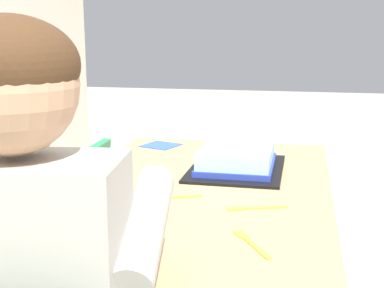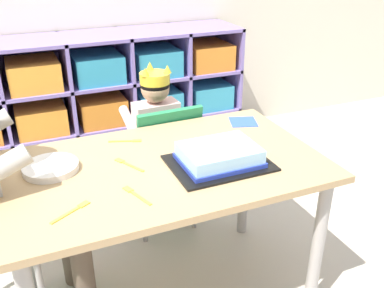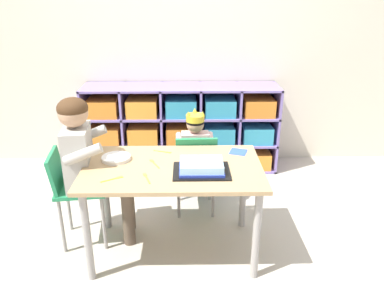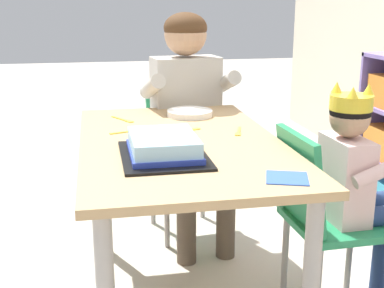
{
  "view_description": "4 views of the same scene",
  "coord_description": "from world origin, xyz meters",
  "px_view_note": "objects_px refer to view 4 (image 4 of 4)",
  "views": [
    {
      "loc": [
        -1.26,
        -0.26,
        1.02
      ],
      "look_at": [
        0.06,
        0.02,
        0.73
      ],
      "focal_mm": 48.9,
      "sensor_mm": 36.0,
      "label": 1
    },
    {
      "loc": [
        -0.43,
        -1.28,
        1.36
      ],
      "look_at": [
        0.1,
        -0.03,
        0.71
      ],
      "focal_mm": 40.4,
      "sensor_mm": 36.0,
      "label": 2
    },
    {
      "loc": [
        0.09,
        -2.16,
        1.67
      ],
      "look_at": [
        0.12,
        0.04,
        0.77
      ],
      "focal_mm": 35.46,
      "sensor_mm": 36.0,
      "label": 3
    },
    {
      "loc": [
        1.69,
        -0.28,
        1.1
      ],
      "look_at": [
        0.14,
        0.01,
        0.66
      ],
      "focal_mm": 48.62,
      "sensor_mm": 36.0,
      "label": 4
    }
  ],
  "objects_px": {
    "classroom_chair_blue": "(323,212)",
    "fork_by_napkin": "(123,120)",
    "child_with_crown": "(357,176)",
    "paper_plate_stack": "(190,113)",
    "fork_scattered_mid_table": "(130,131)",
    "classroom_chair_adult_side": "(183,144)",
    "fork_beside_plate_stack": "(238,132)",
    "fork_at_table_front_edge": "(186,131)",
    "birthday_cake_on_tray": "(163,147)",
    "activity_table": "(180,163)",
    "adult_helper_seated": "(190,104)"
  },
  "relations": [
    {
      "from": "classroom_chair_blue",
      "to": "adult_helper_seated",
      "type": "relative_size",
      "value": 0.65
    },
    {
      "from": "activity_table",
      "to": "adult_helper_seated",
      "type": "distance_m",
      "value": 0.59
    },
    {
      "from": "paper_plate_stack",
      "to": "fork_by_napkin",
      "type": "height_order",
      "value": "paper_plate_stack"
    },
    {
      "from": "activity_table",
      "to": "paper_plate_stack",
      "type": "distance_m",
      "value": 0.4
    },
    {
      "from": "paper_plate_stack",
      "to": "child_with_crown",
      "type": "bearing_deg",
      "value": 42.43
    },
    {
      "from": "classroom_chair_adult_side",
      "to": "birthday_cake_on_tray",
      "type": "xyz_separation_m",
      "value": [
        0.85,
        -0.21,
        0.24
      ]
    },
    {
      "from": "birthday_cake_on_tray",
      "to": "fork_scattered_mid_table",
      "type": "height_order",
      "value": "birthday_cake_on_tray"
    },
    {
      "from": "child_with_crown",
      "to": "paper_plate_stack",
      "type": "xyz_separation_m",
      "value": [
        -0.53,
        -0.48,
        0.13
      ]
    },
    {
      "from": "paper_plate_stack",
      "to": "fork_at_table_front_edge",
      "type": "distance_m",
      "value": 0.26
    },
    {
      "from": "activity_table",
      "to": "child_with_crown",
      "type": "height_order",
      "value": "child_with_crown"
    },
    {
      "from": "activity_table",
      "to": "paper_plate_stack",
      "type": "relative_size",
      "value": 6.02
    },
    {
      "from": "fork_by_napkin",
      "to": "fork_at_table_front_edge",
      "type": "relative_size",
      "value": 0.95
    },
    {
      "from": "classroom_chair_blue",
      "to": "birthday_cake_on_tray",
      "type": "relative_size",
      "value": 1.97
    },
    {
      "from": "adult_helper_seated",
      "to": "activity_table",
      "type": "bearing_deg",
      "value": -110.63
    },
    {
      "from": "fork_scattered_mid_table",
      "to": "adult_helper_seated",
      "type": "bearing_deg",
      "value": -144.68
    },
    {
      "from": "classroom_chair_adult_side",
      "to": "fork_at_table_front_edge",
      "type": "distance_m",
      "value": 0.6
    },
    {
      "from": "adult_helper_seated",
      "to": "fork_at_table_front_edge",
      "type": "relative_size",
      "value": 7.93
    },
    {
      "from": "child_with_crown",
      "to": "fork_by_napkin",
      "type": "distance_m",
      "value": 0.91
    },
    {
      "from": "classroom_chair_blue",
      "to": "fork_by_napkin",
      "type": "xyz_separation_m",
      "value": [
        -0.5,
        -0.64,
        0.24
      ]
    },
    {
      "from": "activity_table",
      "to": "fork_by_napkin",
      "type": "xyz_separation_m",
      "value": [
        -0.34,
        -0.17,
        0.09
      ]
    },
    {
      "from": "child_with_crown",
      "to": "fork_at_table_front_edge",
      "type": "height_order",
      "value": "child_with_crown"
    },
    {
      "from": "fork_scattered_mid_table",
      "to": "child_with_crown",
      "type": "bearing_deg",
      "value": 138.71
    },
    {
      "from": "child_with_crown",
      "to": "fork_at_table_front_edge",
      "type": "relative_size",
      "value": 6.34
    },
    {
      "from": "activity_table",
      "to": "fork_scattered_mid_table",
      "type": "relative_size",
      "value": 8.42
    },
    {
      "from": "activity_table",
      "to": "birthday_cake_on_tray",
      "type": "relative_size",
      "value": 3.26
    },
    {
      "from": "child_with_crown",
      "to": "fork_scattered_mid_table",
      "type": "bearing_deg",
      "value": 65.87
    },
    {
      "from": "classroom_chair_blue",
      "to": "adult_helper_seated",
      "type": "bearing_deg",
      "value": 22.66
    },
    {
      "from": "fork_scattered_mid_table",
      "to": "birthday_cake_on_tray",
      "type": "bearing_deg",
      "value": 84.26
    },
    {
      "from": "birthday_cake_on_tray",
      "to": "fork_by_napkin",
      "type": "height_order",
      "value": "birthday_cake_on_tray"
    },
    {
      "from": "child_with_crown",
      "to": "birthday_cake_on_tray",
      "type": "distance_m",
      "value": 0.68
    },
    {
      "from": "fork_scattered_mid_table",
      "to": "fork_by_napkin",
      "type": "xyz_separation_m",
      "value": [
        -0.19,
        -0.01,
        0.0
      ]
    },
    {
      "from": "paper_plate_stack",
      "to": "fork_scattered_mid_table",
      "type": "height_order",
      "value": "paper_plate_stack"
    },
    {
      "from": "fork_at_table_front_edge",
      "to": "birthday_cake_on_tray",
      "type": "bearing_deg",
      "value": 41.18
    },
    {
      "from": "activity_table",
      "to": "paper_plate_stack",
      "type": "bearing_deg",
      "value": 164.58
    },
    {
      "from": "activity_table",
      "to": "paper_plate_stack",
      "type": "height_order",
      "value": "paper_plate_stack"
    },
    {
      "from": "fork_at_table_front_edge",
      "to": "paper_plate_stack",
      "type": "bearing_deg",
      "value": -130.08
    },
    {
      "from": "paper_plate_stack",
      "to": "fork_at_table_front_edge",
      "type": "height_order",
      "value": "paper_plate_stack"
    },
    {
      "from": "paper_plate_stack",
      "to": "activity_table",
      "type": "bearing_deg",
      "value": -15.42
    },
    {
      "from": "adult_helper_seated",
      "to": "fork_beside_plate_stack",
      "type": "distance_m",
      "value": 0.5
    },
    {
      "from": "birthday_cake_on_tray",
      "to": "fork_beside_plate_stack",
      "type": "distance_m",
      "value": 0.4
    },
    {
      "from": "classroom_chair_blue",
      "to": "paper_plate_stack",
      "type": "distance_m",
      "value": 0.69
    },
    {
      "from": "classroom_chair_blue",
      "to": "paper_plate_stack",
      "type": "height_order",
      "value": "classroom_chair_blue"
    },
    {
      "from": "adult_helper_seated",
      "to": "fork_scattered_mid_table",
      "type": "relative_size",
      "value": 7.81
    },
    {
      "from": "child_with_crown",
      "to": "birthday_cake_on_tray",
      "type": "xyz_separation_m",
      "value": [
        0.03,
        -0.66,
        0.14
      ]
    },
    {
      "from": "classroom_chair_blue",
      "to": "activity_table",
      "type": "bearing_deg",
      "value": 69.43
    },
    {
      "from": "classroom_chair_adult_side",
      "to": "fork_beside_plate_stack",
      "type": "height_order",
      "value": "classroom_chair_adult_side"
    },
    {
      "from": "activity_table",
      "to": "fork_beside_plate_stack",
      "type": "height_order",
      "value": "fork_beside_plate_stack"
    },
    {
      "from": "classroom_chair_blue",
      "to": "adult_helper_seated",
      "type": "distance_m",
      "value": 0.83
    },
    {
      "from": "birthday_cake_on_tray",
      "to": "fork_scattered_mid_table",
      "type": "distance_m",
      "value": 0.34
    },
    {
      "from": "activity_table",
      "to": "paper_plate_stack",
      "type": "xyz_separation_m",
      "value": [
        -0.37,
        0.1,
        0.1
      ]
    }
  ]
}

